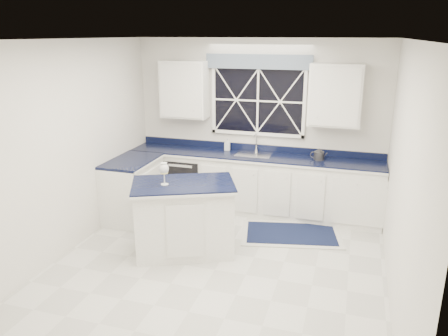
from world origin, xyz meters
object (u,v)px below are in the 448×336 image
(faucet, at_px, (256,142))
(island, at_px, (184,217))
(wine_glass, at_px, (164,170))
(dishwasher, at_px, (188,180))
(soap_bottle, at_px, (227,144))
(kettle, at_px, (319,154))

(faucet, relative_size, island, 0.20)
(wine_glass, bearing_deg, dishwasher, 102.22)
(soap_bottle, bearing_deg, dishwasher, -165.48)
(island, relative_size, soap_bottle, 7.69)
(kettle, distance_m, wine_glass, 2.46)
(wine_glass, relative_size, soap_bottle, 1.48)
(dishwasher, xyz_separation_m, soap_bottle, (0.63, 0.16, 0.63))
(dishwasher, xyz_separation_m, kettle, (2.11, 0.02, 0.61))
(kettle, height_order, wine_glass, wine_glass)
(faucet, height_order, island, faucet)
(faucet, xyz_separation_m, soap_bottle, (-0.47, -0.03, -0.06))
(dishwasher, relative_size, island, 0.55)
(dishwasher, distance_m, island, 1.70)
(dishwasher, relative_size, kettle, 3.23)
(dishwasher, distance_m, wine_glass, 1.92)
(dishwasher, distance_m, kettle, 2.19)
(dishwasher, distance_m, faucet, 1.31)
(faucet, height_order, soap_bottle, faucet)
(faucet, xyz_separation_m, island, (-0.53, -1.79, -0.62))
(faucet, relative_size, kettle, 1.19)
(wine_glass, bearing_deg, faucet, 69.30)
(kettle, bearing_deg, wine_glass, -136.89)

